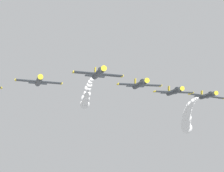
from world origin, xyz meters
TOP-DOWN VIEW (x-y plane):
  - airplane_lead at (5.38, 14.09)m, footprint 9.56×10.35m
  - smoke_trail_lead at (4.95, -4.24)m, footprint 2.33×15.77m
  - airplane_left_inner at (-5.22, 3.89)m, footprint 9.56×10.35m
  - airplane_right_inner at (15.83, 4.42)m, footprint 9.57×10.35m
  - airplane_left_outer at (-15.96, -5.79)m, footprint 9.56×10.35m
  - airplane_trailing at (-27.47, -14.03)m, footprint 9.55×10.35m
  - smoke_trail_trailing at (-30.37, -37.46)m, footprint 6.89×23.83m

SIDE VIEW (x-z plane):
  - smoke_trail_trailing at x=-30.37m, z-range 83.16..92.17m
  - smoke_trail_lead at x=4.95m, z-range 87.30..92.39m
  - airplane_left_outer at x=-15.96m, z-range 90.71..93.03m
  - airplane_left_inner at x=-5.22m, z-range 90.85..93.18m
  - airplane_right_inner at x=15.83m, z-range 90.87..93.21m
  - airplane_trailing at x=-27.47m, z-range 90.83..93.36m
  - airplane_lead at x=5.38m, z-range 91.25..93.60m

